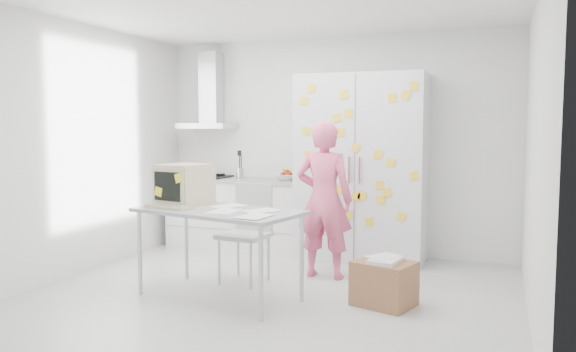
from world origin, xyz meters
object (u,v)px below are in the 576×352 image
(person, at_px, (324,200))
(chair, at_px, (248,226))
(cardboard_box, at_px, (384,283))
(desk, at_px, (196,196))

(person, bearing_deg, chair, 29.33)
(person, xyz_separation_m, cardboard_box, (0.78, -0.72, -0.62))
(person, distance_m, chair, 0.84)
(person, height_order, desk, person)
(cardboard_box, bearing_deg, person, 137.30)
(person, relative_size, cardboard_box, 2.79)
(desk, bearing_deg, cardboard_box, 18.44)
(desk, distance_m, chair, 0.70)
(person, bearing_deg, desk, 41.95)
(person, xyz_separation_m, desk, (-0.99, -0.93, 0.10))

